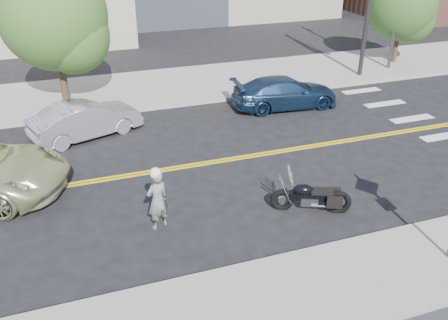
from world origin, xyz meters
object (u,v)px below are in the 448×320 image
motorcyclist (157,198)px  parked_car_blue (285,92)px  parked_car_silver (86,120)px  motorcycle (312,190)px

motorcyclist → parked_car_blue: (6.55, 6.51, -0.22)m
parked_car_silver → parked_car_blue: bearing=-106.6°
parked_car_silver → motorcyclist: bearing=172.1°
motorcyclist → parked_car_blue: bearing=-156.3°
motorcycle → parked_car_silver: 8.48m
parked_car_blue → motorcyclist: bearing=138.9°
motorcyclist → motorcycle: (3.91, -0.57, -0.22)m
motorcycle → parked_car_silver: size_ratio=0.53×
motorcyclist → parked_car_blue: 9.24m
motorcycle → parked_car_silver: (-5.13, 6.75, 0.01)m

